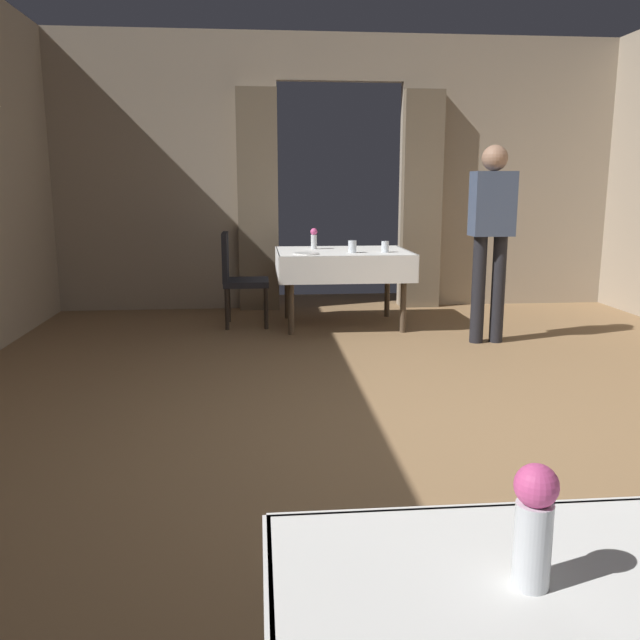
# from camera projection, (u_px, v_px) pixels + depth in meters

# --- Properties ---
(ground) EXTENTS (10.08, 10.08, 0.00)m
(ground) POSITION_uv_depth(u_px,v_px,m) (430.00, 440.00, 3.68)
(ground) COLOR olive
(wall_back) EXTENTS (6.40, 0.27, 3.00)m
(wall_back) POSITION_uv_depth(u_px,v_px,m) (340.00, 174.00, 7.46)
(wall_back) COLOR gray
(wall_back) RESTS_ON ground
(dining_table_mid) EXTENTS (1.30, 1.03, 0.75)m
(dining_table_mid) POSITION_uv_depth(u_px,v_px,m) (343.00, 260.00, 6.57)
(dining_table_mid) COLOR #4C3D2D
(dining_table_mid) RESTS_ON ground
(chair_mid_left) EXTENTS (0.44, 0.44, 0.93)m
(chair_mid_left) POSITION_uv_depth(u_px,v_px,m) (238.00, 275.00, 6.57)
(chair_mid_left) COLOR black
(chair_mid_left) RESTS_ON ground
(flower_vase_near) EXTENTS (0.07, 0.07, 0.21)m
(flower_vase_near) POSITION_uv_depth(u_px,v_px,m) (534.00, 522.00, 1.05)
(flower_vase_near) COLOR silver
(flower_vase_near) RESTS_ON dining_table_near
(flower_vase_mid) EXTENTS (0.07, 0.07, 0.21)m
(flower_vase_mid) POSITION_uv_depth(u_px,v_px,m) (314.00, 238.00, 6.68)
(flower_vase_mid) COLOR silver
(flower_vase_mid) RESTS_ON dining_table_mid
(glass_mid_b) EXTENTS (0.07, 0.07, 0.11)m
(glass_mid_b) POSITION_uv_depth(u_px,v_px,m) (385.00, 247.00, 6.36)
(glass_mid_b) COLOR silver
(glass_mid_b) RESTS_ON dining_table_mid
(glass_mid_c) EXTENTS (0.08, 0.08, 0.12)m
(glass_mid_c) POSITION_uv_depth(u_px,v_px,m) (352.00, 247.00, 6.32)
(glass_mid_c) COLOR silver
(glass_mid_c) RESTS_ON dining_table_mid
(plate_mid_d) EXTENTS (0.24, 0.24, 0.01)m
(plate_mid_d) POSITION_uv_depth(u_px,v_px,m) (306.00, 254.00, 6.21)
(plate_mid_d) COLOR white
(plate_mid_d) RESTS_ON dining_table_mid
(person_waiter_by_doorway) EXTENTS (0.36, 0.22, 1.72)m
(person_waiter_by_doorway) POSITION_uv_depth(u_px,v_px,m) (491.00, 227.00, 5.77)
(person_waiter_by_doorway) COLOR black
(person_waiter_by_doorway) RESTS_ON ground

